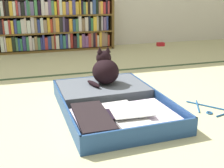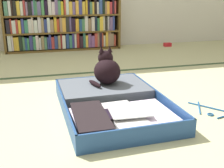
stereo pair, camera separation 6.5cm
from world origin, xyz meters
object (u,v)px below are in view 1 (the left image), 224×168
(black_cat, at_px, (105,70))
(small_red_pouch, at_px, (161,44))
(open_suitcase, at_px, (109,101))
(bookshelf, at_px, (56,25))
(clothes_hanger, at_px, (213,109))

(black_cat, relative_size, small_red_pouch, 2.62)
(open_suitcase, relative_size, black_cat, 3.57)
(bookshelf, height_order, clothes_hanger, bookshelf)
(open_suitcase, height_order, small_red_pouch, open_suitcase)
(bookshelf, height_order, open_suitcase, bookshelf)
(open_suitcase, bearing_deg, bookshelf, 92.15)
(bookshelf, xyz_separation_m, clothes_hanger, (0.72, -2.34, -0.33))
(bookshelf, bearing_deg, open_suitcase, -87.85)
(bookshelf, distance_m, black_cat, 1.89)
(open_suitcase, xyz_separation_m, clothes_hanger, (0.64, -0.24, -0.04))
(open_suitcase, height_order, black_cat, black_cat)
(bookshelf, height_order, small_red_pouch, bookshelf)
(open_suitcase, height_order, clothes_hanger, open_suitcase)
(open_suitcase, bearing_deg, black_cat, 80.84)
(open_suitcase, distance_m, black_cat, 0.27)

